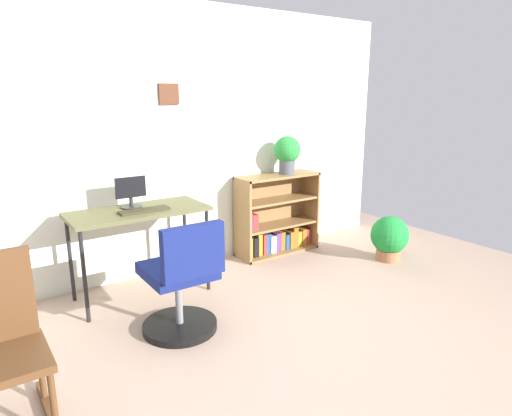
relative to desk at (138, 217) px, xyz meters
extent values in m
plane|color=tan|center=(0.37, -1.72, -0.66)|extent=(6.24, 6.24, 0.00)
cube|color=silver|center=(0.37, 0.43, 0.54)|extent=(5.20, 0.10, 2.39)
cube|color=#502B1A|center=(0.47, 0.36, 0.95)|extent=(0.18, 0.02, 0.18)
cube|color=brown|center=(0.00, 0.00, 0.05)|extent=(1.07, 0.50, 0.03)
cylinder|color=black|center=(-0.50, -0.21, -0.31)|extent=(0.03, 0.03, 0.70)
cylinder|color=black|center=(0.50, -0.21, -0.31)|extent=(0.03, 0.03, 0.70)
cylinder|color=black|center=(-0.50, 0.21, -0.31)|extent=(0.03, 0.03, 0.70)
cylinder|color=black|center=(0.50, 0.21, -0.31)|extent=(0.03, 0.03, 0.70)
cylinder|color=#262628|center=(-0.02, 0.09, 0.07)|extent=(0.17, 0.17, 0.01)
cylinder|color=#262628|center=(-0.02, 0.09, 0.11)|extent=(0.03, 0.03, 0.07)
cube|color=black|center=(-0.02, 0.08, 0.23)|extent=(0.24, 0.02, 0.17)
cube|color=#322D19|center=(0.02, -0.09, 0.07)|extent=(0.38, 0.12, 0.02)
cylinder|color=black|center=(0.01, -0.69, -0.64)|extent=(0.52, 0.52, 0.05)
cylinder|color=slate|center=(0.01, -0.69, -0.44)|extent=(0.05, 0.05, 0.35)
cube|color=navy|center=(0.01, -0.69, -0.22)|extent=(0.44, 0.44, 0.08)
cube|color=navy|center=(0.01, -0.94, -0.01)|extent=(0.42, 0.07, 0.34)
cylinder|color=#52331A|center=(-0.93, -1.31, -0.45)|extent=(0.03, 0.03, 0.34)
cylinder|color=#52331A|center=(-0.93, -0.99, -0.45)|extent=(0.03, 0.03, 0.34)
cube|color=#52331A|center=(-1.11, -1.15, -0.26)|extent=(0.42, 0.40, 0.04)
cube|color=olive|center=(1.10, 0.20, -0.25)|extent=(0.02, 0.30, 0.82)
cube|color=olive|center=(1.97, 0.20, -0.25)|extent=(0.02, 0.30, 0.82)
cube|color=olive|center=(1.54, 0.20, 0.15)|extent=(0.89, 0.30, 0.02)
cube|color=olive|center=(1.54, 0.20, -0.65)|extent=(0.89, 0.30, 0.02)
cube|color=olive|center=(1.54, 0.33, -0.25)|extent=(0.89, 0.02, 0.82)
cube|color=olive|center=(1.54, 0.20, -0.37)|extent=(0.84, 0.28, 0.02)
cube|color=olive|center=(1.54, 0.20, -0.10)|extent=(0.84, 0.28, 0.02)
cube|color=#B79323|center=(1.16, 0.19, -0.54)|extent=(0.07, 0.09, 0.20)
cube|color=black|center=(1.23, 0.19, -0.54)|extent=(0.06, 0.13, 0.20)
cube|color=#B79323|center=(1.28, 0.19, -0.53)|extent=(0.05, 0.10, 0.22)
cube|color=#B22D28|center=(1.34, 0.19, -0.53)|extent=(0.04, 0.12, 0.21)
cube|color=#1E478C|center=(1.39, 0.19, -0.53)|extent=(0.05, 0.10, 0.21)
cube|color=beige|center=(1.45, 0.19, -0.55)|extent=(0.07, 0.12, 0.18)
cube|color=#593372|center=(1.51, 0.19, -0.54)|extent=(0.06, 0.10, 0.19)
cube|color=#99591E|center=(1.57, 0.19, -0.54)|extent=(0.05, 0.10, 0.19)
cube|color=#1E478C|center=(1.63, 0.19, -0.56)|extent=(0.04, 0.12, 0.16)
cube|color=#99591E|center=(1.68, 0.19, -0.55)|extent=(0.05, 0.13, 0.18)
cube|color=#99591E|center=(1.74, 0.19, -0.53)|extent=(0.06, 0.11, 0.22)
cube|color=#B79323|center=(1.80, 0.19, -0.56)|extent=(0.05, 0.10, 0.16)
cube|color=#99591E|center=(1.86, 0.19, -0.55)|extent=(0.06, 0.12, 0.18)
cube|color=#B22D28|center=(1.92, 0.19, -0.55)|extent=(0.04, 0.11, 0.17)
cube|color=#593372|center=(1.15, 0.19, -0.27)|extent=(0.06, 0.12, 0.17)
cube|color=#B22D28|center=(1.22, 0.19, -0.28)|extent=(0.06, 0.10, 0.15)
cylinder|color=#474C51|center=(1.63, 0.18, 0.23)|extent=(0.16, 0.16, 0.14)
sphere|color=#268634|center=(1.63, 0.18, 0.41)|extent=(0.27, 0.27, 0.27)
cylinder|color=#9E6642|center=(2.31, -0.61, -0.61)|extent=(0.24, 0.24, 0.11)
sphere|color=#1C8834|center=(2.31, -0.61, -0.40)|extent=(0.37, 0.37, 0.37)
camera|label=1|loc=(-1.17, -3.34, 0.95)|focal=31.47mm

